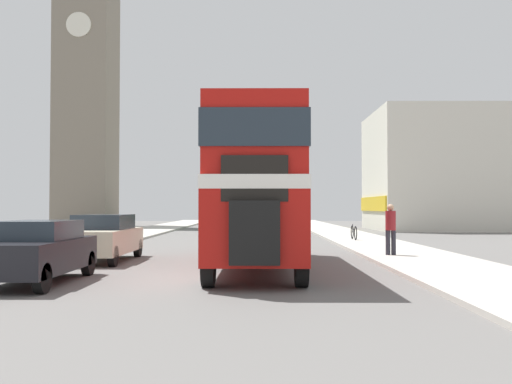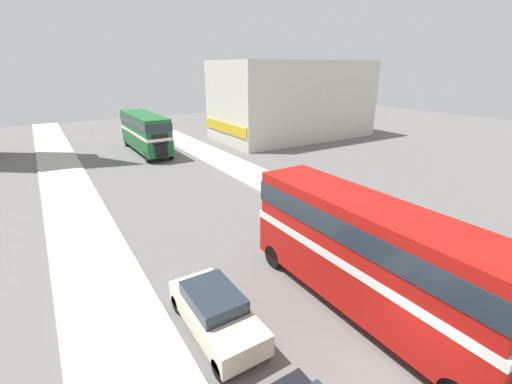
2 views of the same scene
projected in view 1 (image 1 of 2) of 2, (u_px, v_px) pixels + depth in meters
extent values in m
plane|color=slate|center=(203.00, 280.00, 13.88)|extent=(120.00, 120.00, 0.00)
cube|color=#B7B2A8|center=(481.00, 278.00, 13.84)|extent=(3.50, 120.00, 0.12)
cube|color=#B2140F|center=(256.00, 222.00, 16.96)|extent=(2.35, 10.12, 1.68)
cube|color=white|center=(256.00, 189.00, 16.98)|extent=(2.38, 10.17, 0.31)
cube|color=#B2140F|center=(256.00, 153.00, 17.01)|extent=(2.31, 9.92, 1.83)
cube|color=#232D38|center=(256.00, 150.00, 17.01)|extent=(2.38, 10.02, 0.82)
cube|color=black|center=(254.00, 233.00, 11.80)|extent=(1.06, 0.20, 1.34)
cube|color=black|center=(255.00, 178.00, 11.97)|extent=(1.41, 0.12, 0.98)
cylinder|color=black|center=(208.00, 264.00, 12.72)|extent=(0.28, 1.05, 1.05)
cylinder|color=black|center=(301.00, 264.00, 12.71)|extent=(0.28, 1.05, 1.05)
cylinder|color=black|center=(229.00, 241.00, 21.06)|extent=(0.28, 1.05, 1.05)
cylinder|color=black|center=(285.00, 241.00, 21.05)|extent=(0.28, 1.05, 1.05)
cube|color=#1E602D|center=(262.00, 213.00, 46.47)|extent=(2.53, 10.30, 1.55)
cube|color=white|center=(262.00, 202.00, 46.49)|extent=(2.56, 10.35, 0.28)
cube|color=#1E602D|center=(262.00, 190.00, 46.52)|extent=(2.48, 10.09, 1.69)
cube|color=#232D38|center=(262.00, 189.00, 46.52)|extent=(2.56, 10.19, 0.76)
cube|color=black|center=(263.00, 215.00, 41.22)|extent=(1.14, 0.20, 1.24)
cube|color=black|center=(263.00, 201.00, 41.39)|extent=(1.52, 0.12, 0.90)
cylinder|color=black|center=(247.00, 224.00, 42.14)|extent=(0.28, 1.05, 1.05)
cylinder|color=black|center=(278.00, 224.00, 42.13)|extent=(0.28, 1.05, 1.05)
cylinder|color=black|center=(249.00, 221.00, 50.66)|extent=(0.28, 1.05, 1.05)
cylinder|color=black|center=(275.00, 221.00, 50.64)|extent=(0.28, 1.05, 1.05)
cube|color=black|center=(36.00, 255.00, 13.32)|extent=(1.70, 4.06, 0.73)
cube|color=#232D38|center=(39.00, 230.00, 13.49)|extent=(1.50, 2.11, 0.45)
cylinder|color=black|center=(42.00, 278.00, 11.72)|extent=(0.20, 0.64, 0.64)
cylinder|color=black|center=(31.00, 263.00, 14.89)|extent=(0.20, 0.64, 0.64)
cylinder|color=black|center=(88.00, 263.00, 14.88)|extent=(0.20, 0.64, 0.64)
cube|color=beige|center=(103.00, 241.00, 18.79)|extent=(1.78, 4.38, 0.77)
cube|color=#232D38|center=(104.00, 222.00, 18.99)|extent=(1.56, 2.28, 0.48)
cylinder|color=black|center=(60.00, 256.00, 17.05)|extent=(0.20, 0.64, 0.64)
cylinder|color=black|center=(113.00, 256.00, 17.04)|extent=(0.20, 0.64, 0.64)
cylinder|color=black|center=(94.00, 248.00, 20.53)|extent=(0.20, 0.64, 0.64)
cylinder|color=black|center=(138.00, 248.00, 20.52)|extent=(0.20, 0.64, 0.64)
cylinder|color=#282833|center=(388.00, 243.00, 19.85)|extent=(0.16, 0.16, 0.86)
cylinder|color=#282833|center=(394.00, 243.00, 19.85)|extent=(0.16, 0.16, 0.86)
cylinder|color=maroon|center=(391.00, 221.00, 19.87)|extent=(0.36, 0.36, 0.68)
sphere|color=tan|center=(391.00, 207.00, 19.89)|extent=(0.23, 0.23, 0.23)
torus|color=black|center=(356.00, 233.00, 28.73)|extent=(0.05, 0.71, 0.71)
torus|color=black|center=(352.00, 232.00, 29.78)|extent=(0.05, 0.71, 0.71)
cylinder|color=black|center=(354.00, 230.00, 29.25)|extent=(0.04, 1.06, 0.34)
cylinder|color=black|center=(353.00, 228.00, 29.63)|extent=(0.04, 0.04, 0.43)
cube|color=gray|center=(87.00, 108.00, 53.18)|extent=(4.96, 4.96, 22.09)
cylinder|color=silver|center=(79.00, 24.00, 50.84)|extent=(2.23, 0.10, 2.23)
cube|color=beige|center=(496.00, 171.00, 45.07)|extent=(19.36, 10.09, 9.29)
cube|color=gold|center=(373.00, 204.00, 45.06)|extent=(0.12, 9.59, 1.11)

